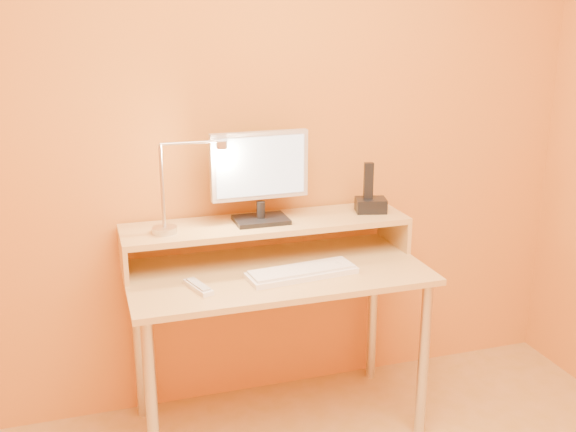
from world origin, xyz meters
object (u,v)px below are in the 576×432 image
object	(u,v)px
keyboard	(302,273)
monitor_panel	(260,165)
lamp_base	(165,230)
phone_dock	(371,205)
mouse	(338,267)
remote_control	(198,287)

from	to	relation	value
keyboard	monitor_panel	bearing A→B (deg)	105.37
monitor_panel	lamp_base	xyz separation A→B (m)	(-0.40, -0.04, -0.23)
phone_dock	mouse	size ratio (longest dim) A/B	1.32
monitor_panel	remote_control	distance (m)	0.57
lamp_base	remote_control	distance (m)	0.29
monitor_panel	remote_control	size ratio (longest dim) A/B	2.45
lamp_base	keyboard	world-z (taller)	lamp_base
keyboard	mouse	bearing A→B (deg)	-5.16
remote_control	phone_dock	bearing A→B (deg)	0.23
lamp_base	keyboard	size ratio (longest dim) A/B	0.23
lamp_base	phone_dock	world-z (taller)	phone_dock
lamp_base	keyboard	xyz separation A→B (m)	(0.50, -0.21, -0.16)
lamp_base	phone_dock	size ratio (longest dim) A/B	0.77
mouse	remote_control	distance (m)	0.57
monitor_panel	phone_dock	world-z (taller)	monitor_panel
mouse	keyboard	bearing A→B (deg)	165.05
monitor_panel	remote_control	xyz separation A→B (m)	(-0.31, -0.27, -0.39)
phone_dock	keyboard	bearing A→B (deg)	-134.06
monitor_panel	lamp_base	world-z (taller)	monitor_panel
keyboard	remote_control	size ratio (longest dim) A/B	2.64
monitor_panel	lamp_base	distance (m)	0.46
phone_dock	mouse	bearing A→B (deg)	-120.74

